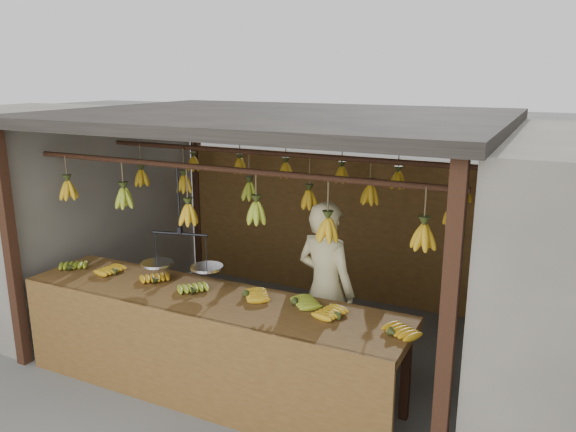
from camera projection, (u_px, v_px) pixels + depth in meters
The scene contains 8 objects.
ground at pixel (276, 340), 5.97m from camera, with size 80.00×80.00×0.00m, color #5B5B57.
stall at pixel (289, 152), 5.76m from camera, with size 4.30×3.30×2.40m.
neighbor_left at pixel (27, 202), 7.22m from camera, with size 3.00×3.00×2.30m, color slate.
counter at pixel (201, 322), 4.76m from camera, with size 3.54×0.80×0.96m.
hanging_bananas at pixel (274, 191), 5.57m from camera, with size 3.61×2.23×0.39m.
balance_scale at pixel (181, 260), 5.00m from camera, with size 0.74×0.39×0.92m.
vendor at pixel (326, 289), 5.15m from camera, with size 0.61×0.40×1.67m, color beige.
bag_bundles at pixel (492, 241), 6.06m from camera, with size 0.08×0.26×1.32m.
Camera 1 is at (2.53, -4.83, 2.77)m, focal length 35.00 mm.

